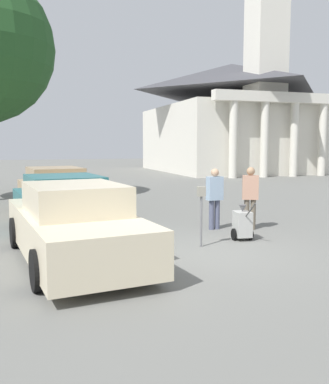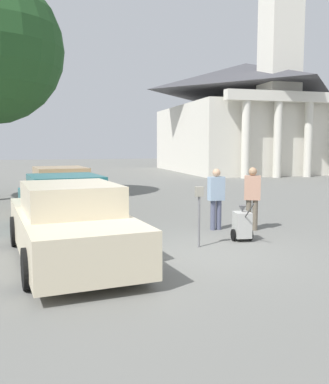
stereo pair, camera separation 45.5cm
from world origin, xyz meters
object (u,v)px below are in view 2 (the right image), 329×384
church (248,108)px  equipment_cart (242,225)px  parked_car_teal (64,207)px  parking_meter (199,205)px  person_supervisor (252,195)px  person_worker (216,195)px  parked_car_cream (69,224)px  parked_car_tan (60,192)px

church → equipment_cart: bearing=-116.4°
equipment_cart → church: church is taller
equipment_cart → parked_car_teal: bearing=161.6°
parking_meter → person_supervisor: size_ratio=0.81×
parking_meter → person_worker: person_worker is taller
parked_car_teal → equipment_cart: parked_car_teal is taller
parked_car_teal → church: church is taller
parked_car_cream → person_worker: (3.92, 2.00, 0.22)m
person_supervisor → church: bearing=-90.1°
parked_car_tan → parked_car_cream: bearing=-97.4°
parked_car_teal → person_supervisor: size_ratio=2.98×
parking_meter → church: (13.28, 24.71, 4.42)m
person_supervisor → equipment_cart: size_ratio=1.67×
parked_car_teal → parking_meter: size_ratio=3.69×
parked_car_cream → parking_meter: bearing=-1.6°
parked_car_cream → parking_meter: 2.84m
person_worker → church: church is taller
equipment_cart → church: 27.65m
parked_car_tan → equipment_cart: (4.02, -5.29, -0.33)m
parked_car_cream → parked_car_teal: (-0.00, 2.52, 0.00)m
person_worker → person_supervisor: (0.90, -0.30, 0.03)m
parked_car_cream → parked_car_tan: (-0.00, 5.91, 0.01)m
parked_car_cream → person_worker: 4.40m
parked_car_teal → parked_car_tan: size_ratio=1.03×
equipment_cart → parked_car_tan: bearing=134.1°
parked_car_cream → church: bearing=49.8°
parked_car_tan → parked_car_teal: bearing=-97.4°
parking_meter → person_worker: (1.10, 1.72, -0.02)m
parked_car_tan → church: church is taller
person_supervisor → equipment_cart: bearing=79.3°
parked_car_teal → person_worker: person_worker is taller
parked_car_teal → parking_meter: (2.81, -2.23, 0.24)m
parked_car_cream → parking_meter: size_ratio=3.91×
parked_car_cream → person_supervisor: bearing=12.1°
parked_car_cream → equipment_cart: bearing=1.4°
person_supervisor → church: church is taller
parked_car_tan → person_worker: bearing=-52.3°
parked_car_tan → equipment_cart: parked_car_tan is taller
parking_meter → person_worker: 2.04m
parked_car_cream → equipment_cart: size_ratio=5.27×
parked_car_cream → parking_meter: (2.81, 0.29, 0.24)m
church → parked_car_cream: bearing=-122.8°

